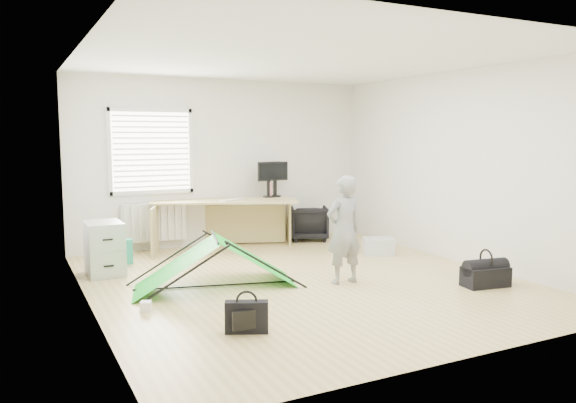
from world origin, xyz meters
name	(u,v)px	position (x,y,z in m)	size (l,w,h in m)	color
ground	(302,281)	(0.00, 0.00, 0.00)	(5.50, 5.50, 0.00)	tan
back_wall	(224,162)	(0.00, 2.75, 1.35)	(5.00, 0.02, 2.70)	silver
window	(151,151)	(-1.20, 2.71, 1.55)	(1.20, 0.06, 1.20)	silver
radiator	(154,222)	(-1.20, 2.67, 0.45)	(1.00, 0.12, 0.60)	silver
desk	(225,224)	(-0.14, 2.34, 0.39)	(2.28, 0.73, 0.78)	tan
filing_cabinet	(104,248)	(-2.14, 1.44, 0.34)	(0.44, 0.59, 0.69)	#AEB1B3
monitor_left	(269,184)	(0.65, 2.40, 0.99)	(0.45, 0.10, 0.43)	black
monitor_right	(275,184)	(0.78, 2.42, 0.99)	(0.45, 0.10, 0.43)	black
keyboard	(232,200)	(-0.06, 2.23, 0.79)	(0.44, 0.15, 0.02)	beige
thermos	(270,189)	(0.67, 2.41, 0.90)	(0.07, 0.07, 0.25)	#C87076
office_chair	(309,223)	(1.40, 2.38, 0.29)	(0.62, 0.64, 0.58)	black
person	(344,230)	(0.40, -0.32, 0.66)	(0.48, 0.32, 1.32)	gray
kite	(216,262)	(-1.05, 0.22, 0.30)	(1.93, 0.85, 0.60)	green
storage_crate	(378,246)	(1.75, 0.83, 0.13)	(0.45, 0.31, 0.25)	#B5B8BE
tote_bag	(122,252)	(-1.84, 1.94, 0.17)	(0.29, 0.13, 0.35)	#1E946F
laptop_bag	(247,317)	(-1.32, -1.39, 0.15)	(0.39, 0.12, 0.30)	black
white_box	(146,306)	(-2.01, -0.35, 0.05)	(0.11, 0.11, 0.11)	silver
duffel_bag	(485,277)	(1.83, -1.21, 0.12)	(0.54, 0.28, 0.24)	black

